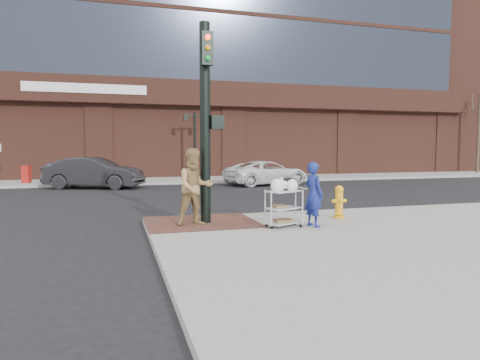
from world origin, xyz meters
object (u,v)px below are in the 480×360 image
object	(u,v)px
minivan_white	(267,173)
utility_cart	(284,205)
fire_hydrant	(339,202)
lamp_post	(195,138)
woman_blue	(314,194)
sedan_dark	(94,173)
pedestrian_tan	(195,187)
traffic_signal_pole	(206,117)

from	to	relation	value
minivan_white	utility_cart	bearing A→B (deg)	147.19
minivan_white	utility_cart	xyz separation A→B (m)	(-4.13, -12.61, 0.03)
minivan_white	fire_hydrant	bearing A→B (deg)	154.76
lamp_post	minivan_white	distance (m)	5.33
woman_blue	minivan_white	size ratio (longest dim) A/B	0.33
sedan_dark	pedestrian_tan	bearing A→B (deg)	-145.80
traffic_signal_pole	pedestrian_tan	xyz separation A→B (m)	(-0.35, -0.25, -1.73)
woman_blue	fire_hydrant	distance (m)	1.54
traffic_signal_pole	utility_cart	bearing A→B (deg)	-32.49
lamp_post	minivan_white	xyz separation A→B (m)	(3.33, -3.68, -1.96)
minivan_white	fire_hydrant	xyz separation A→B (m)	(-2.21, -11.86, -0.06)
pedestrian_tan	sedan_dark	size ratio (longest dim) A/B	0.39
woman_blue	minivan_white	xyz separation A→B (m)	(3.42, 12.76, -0.27)
lamp_post	fire_hydrant	bearing A→B (deg)	-85.91
pedestrian_tan	fire_hydrant	size ratio (longest dim) A/B	2.12
utility_cart	sedan_dark	bearing A→B (deg)	110.47
lamp_post	traffic_signal_pole	bearing A→B (deg)	-99.24
traffic_signal_pole	sedan_dark	world-z (taller)	traffic_signal_pole
minivan_white	fire_hydrant	distance (m)	12.06
lamp_post	fire_hydrant	distance (m)	15.71
woman_blue	traffic_signal_pole	bearing A→B (deg)	49.68
woman_blue	fire_hydrant	world-z (taller)	woman_blue
traffic_signal_pole	minivan_white	world-z (taller)	traffic_signal_pole
traffic_signal_pole	utility_cart	xyz separation A→B (m)	(1.67, -1.06, -2.14)
minivan_white	lamp_post	bearing A→B (deg)	27.42
traffic_signal_pole	pedestrian_tan	world-z (taller)	traffic_signal_pole
sedan_dark	minivan_white	world-z (taller)	sedan_dark
traffic_signal_pole	minivan_white	size ratio (longest dim) A/B	1.05
utility_cart	minivan_white	bearing A→B (deg)	71.85
minivan_white	pedestrian_tan	bearing A→B (deg)	137.80
utility_cart	fire_hydrant	bearing A→B (deg)	21.37
utility_cart	woman_blue	bearing A→B (deg)	-11.92
sedan_dark	fire_hydrant	world-z (taller)	sedan_dark
traffic_signal_pole	woman_blue	xyz separation A→B (m)	(2.38, -1.21, -1.89)
lamp_post	pedestrian_tan	bearing A→B (deg)	-100.34
lamp_post	traffic_signal_pole	size ratio (longest dim) A/B	0.80
woman_blue	pedestrian_tan	bearing A→B (deg)	57.20
traffic_signal_pole	utility_cart	size ratio (longest dim) A/B	4.20
minivan_white	fire_hydrant	size ratio (longest dim) A/B	5.33
woman_blue	sedan_dark	world-z (taller)	woman_blue
traffic_signal_pole	fire_hydrant	xyz separation A→B (m)	(3.59, -0.31, -2.22)
lamp_post	minivan_white	bearing A→B (deg)	-47.92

